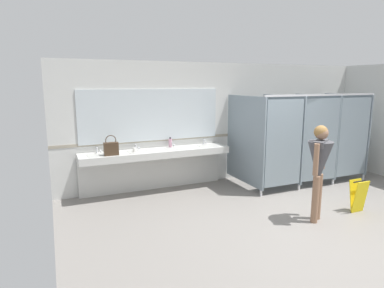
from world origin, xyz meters
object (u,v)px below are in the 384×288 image
person_standing (319,162)px  handbag (111,148)px  wet_floor_sign (358,196)px  paper_cup (134,150)px  soap_dispenser (170,143)px

person_standing → handbag: 3.70m
person_standing → wet_floor_sign: size_ratio=2.76×
person_standing → wet_floor_sign: bearing=-0.8°
paper_cup → handbag: bearing=-168.8°
soap_dispenser → wet_floor_sign: bearing=-46.0°
handbag → wet_floor_sign: 4.55m
paper_cup → wet_floor_sign: 4.20m
paper_cup → person_standing: bearing=-44.7°
paper_cup → wet_floor_sign: paper_cup is taller
paper_cup → wet_floor_sign: bearing=-35.6°
person_standing → paper_cup: person_standing is taller
handbag → wet_floor_sign: bearing=-31.1°
wet_floor_sign → soap_dispenser: bearing=134.0°
handbag → soap_dispenser: bearing=13.5°
person_standing → wet_floor_sign: 1.18m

